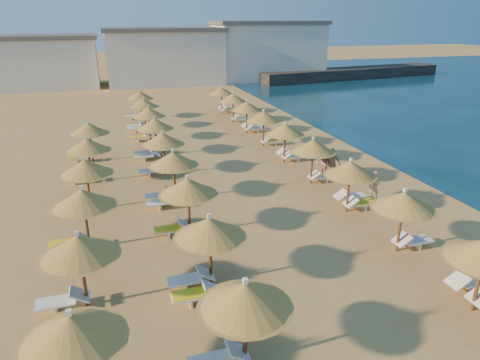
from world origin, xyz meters
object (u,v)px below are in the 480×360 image
object	(u,v)px
beachgoer_c	(331,164)
beachgoer_a	(374,187)
beachgoer_b	(323,162)
parasol_row_west	(173,160)
parasol_row_east	(313,147)
jetty	(352,73)

from	to	relation	value
beachgoer_c	beachgoer_a	world-z (taller)	beachgoer_c
beachgoer_b	beachgoer_c	xyz separation A→B (m)	(0.35, -0.35, -0.02)
beachgoer_b	parasol_row_west	bearing A→B (deg)	-88.81
parasol_row_east	parasol_row_west	world-z (taller)	same
parasol_row_west	beachgoer_c	size ratio (longest dim) A/B	22.30
beachgoer_c	parasol_row_east	bearing A→B (deg)	-118.21
jetty	beachgoer_b	xyz separation A→B (m)	(-23.95, -36.83, 0.18)
parasol_row_east	parasol_row_west	bearing A→B (deg)	180.00
beachgoer_c	beachgoer_a	xyz separation A→B (m)	(0.46, -3.51, -0.12)
jetty	parasol_row_west	distance (m)	49.61
beachgoer_b	beachgoer_c	distance (m)	0.50
parasol_row_west	beachgoer_b	bearing A→B (deg)	4.46
jetty	parasol_row_east	world-z (taller)	parasol_row_east
jetty	parasol_row_east	distance (m)	45.07
parasol_row_west	beachgoer_a	size ratio (longest dim) A/B	25.64
parasol_row_east	beachgoer_a	distance (m)	3.91
beachgoer_b	jetty	bearing A→B (deg)	143.70
jetty	beachgoer_a	bearing A→B (deg)	-127.03
jetty	beachgoer_c	bearing A→B (deg)	-129.80
beachgoer_b	beachgoer_c	bearing A→B (deg)	41.26
jetty	beachgoer_c	size ratio (longest dim) A/B	16.49
jetty	parasol_row_east	size ratio (longest dim) A/B	0.74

